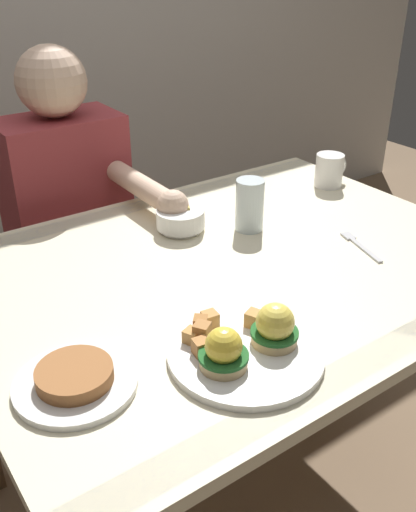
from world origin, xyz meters
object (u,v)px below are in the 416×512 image
dining_table (235,302)px  coffee_mug (330,169)px  eggs_benedict_plate (246,345)px  fruit_bowl (180,219)px  side_plate (75,380)px  diner_person (74,220)px  fork (359,245)px  water_glass_near (250,209)px

dining_table → coffee_mug: coffee_mug is taller
eggs_benedict_plate → fruit_bowl: size_ratio=2.25×
fruit_bowl → side_plate: 0.59m
dining_table → diner_person: bearing=102.7°
eggs_benedict_plate → side_plate: (-0.27, 0.10, -0.01)m
fruit_bowl → coffee_mug: (0.52, 0.00, 0.02)m
coffee_mug → side_plate: 1.04m
dining_table → eggs_benedict_plate: (-0.19, -0.27, 0.13)m
eggs_benedict_plate → fork: bearing=19.5°
fruit_bowl → water_glass_near: (0.14, -0.09, 0.03)m
fork → side_plate: size_ratio=0.77×
coffee_mug → diner_person: size_ratio=0.10×
side_plate → coffee_mug: bearing=21.7°
water_glass_near → diner_person: (-0.27, 0.48, -0.14)m
fork → diner_person: (-0.42, 0.71, -0.09)m
fork → water_glass_near: (-0.16, 0.22, 0.05)m
eggs_benedict_plate → side_plate: eggs_benedict_plate is taller
eggs_benedict_plate → fork: eggs_benedict_plate is taller
fork → fruit_bowl: bearing=133.6°
fork → water_glass_near: 0.28m
dining_table → fruit_bowl: bearing=93.3°
fruit_bowl → coffee_mug: size_ratio=1.08×
diner_person → coffee_mug: bearing=-31.5°
fork → coffee_mug: bearing=55.2°
dining_table → fork: 0.32m
coffee_mug → fork: coffee_mug is taller
coffee_mug → diner_person: diner_person is taller
fruit_bowl → coffee_mug: 0.52m
fork → eggs_benedict_plate: bearing=-160.5°
fork → diner_person: size_ratio=0.13×
fruit_bowl → fork: (0.30, -0.31, -0.03)m
eggs_benedict_plate → diner_person: diner_person is taller
fruit_bowl → fork: bearing=-46.4°
dining_table → side_plate: side_plate is taller
dining_table → water_glass_near: water_glass_near is taller
dining_table → side_plate: size_ratio=6.00×
fork → diner_person: diner_person is taller
coffee_mug → fork: (-0.22, -0.31, -0.05)m
eggs_benedict_plate → dining_table: bearing=55.3°
dining_table → coffee_mug: bearing=22.5°
coffee_mug → fork: size_ratio=0.72×
eggs_benedict_plate → side_plate: 0.29m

